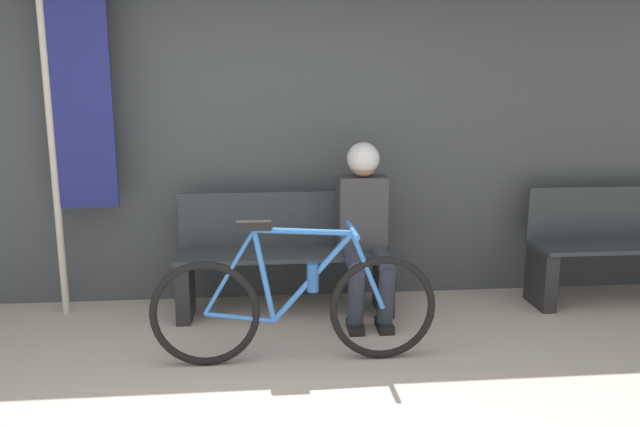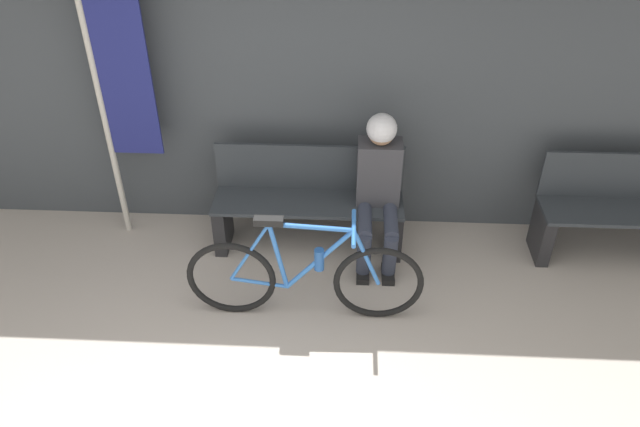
# 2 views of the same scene
# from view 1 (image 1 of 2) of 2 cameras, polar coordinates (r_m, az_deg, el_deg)

# --- Properties ---
(storefront_wall) EXTENTS (12.00, 0.56, 3.20)m
(storefront_wall) POSITION_cam_1_polar(r_m,az_deg,el_deg) (4.74, -7.41, 11.99)
(storefront_wall) COLOR #3D4247
(storefront_wall) RESTS_ON ground_plane
(park_bench_near) EXTENTS (1.53, 0.42, 0.87)m
(park_bench_near) POSITION_cam_1_polar(r_m,az_deg,el_deg) (4.51, -3.20, -4.12)
(park_bench_near) COLOR #2D3338
(park_bench_near) RESTS_ON ground_plane
(bicycle) EXTENTS (1.69, 0.40, 0.87)m
(bicycle) POSITION_cam_1_polar(r_m,az_deg,el_deg) (3.72, -2.29, -8.37)
(bicycle) COLOR black
(bicycle) RESTS_ON ground_plane
(person_seated) EXTENTS (0.34, 0.62, 1.24)m
(person_seated) POSITION_cam_1_polar(r_m,az_deg,el_deg) (4.38, 4.06, -0.42)
(person_seated) COLOR #2D3342
(person_seated) RESTS_ON ground_plane
(park_bench_far) EXTENTS (1.39, 0.42, 0.87)m
(park_bench_far) POSITION_cam_1_polar(r_m,az_deg,el_deg) (5.26, 25.88, -3.09)
(park_bench_far) COLOR #2D3338
(park_bench_far) RESTS_ON ground_plane
(banner_pole) EXTENTS (0.45, 0.05, 2.34)m
(banner_pole) POSITION_cam_1_polar(r_m,az_deg,el_deg) (4.64, -21.69, 8.44)
(banner_pole) COLOR #B7B2A8
(banner_pole) RESTS_ON ground_plane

